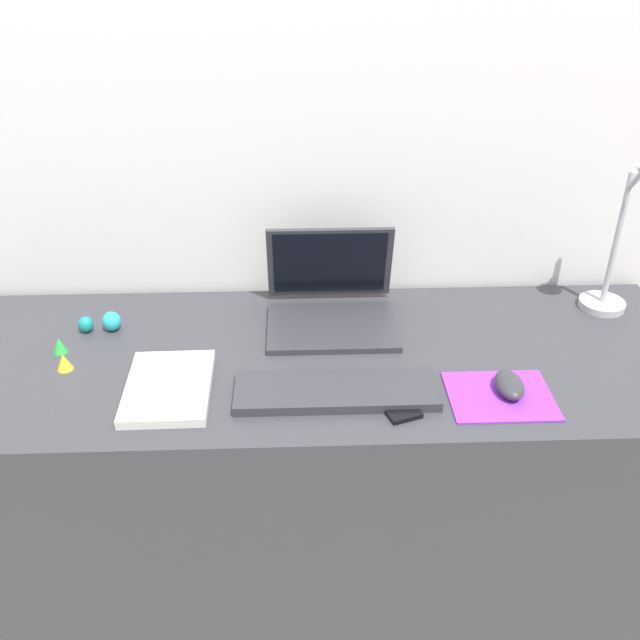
{
  "coord_description": "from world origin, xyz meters",
  "views": [
    {
      "loc": [
        -0.03,
        -1.3,
        1.61
      ],
      "look_at": [
        0.02,
        0.0,
        0.83
      ],
      "focal_mm": 39.95,
      "sensor_mm": 36.0,
      "label": 1
    }
  ],
  "objects_px": {
    "laptop": "(331,298)",
    "toy_figurine_cyan": "(112,321)",
    "toy_figurine_green": "(59,345)",
    "keyboard": "(336,391)",
    "desk_lamp": "(623,244)",
    "toy_figurine_teal": "(86,324)",
    "cell_phone": "(394,401)",
    "mouse": "(509,385)",
    "toy_figurine_yellow": "(64,362)",
    "notebook_pad": "(169,387)"
  },
  "relations": [
    {
      "from": "notebook_pad",
      "to": "toy_figurine_cyan",
      "type": "height_order",
      "value": "toy_figurine_cyan"
    },
    {
      "from": "mouse",
      "to": "cell_phone",
      "type": "height_order",
      "value": "mouse"
    },
    {
      "from": "cell_phone",
      "to": "toy_figurine_cyan",
      "type": "height_order",
      "value": "toy_figurine_cyan"
    },
    {
      "from": "mouse",
      "to": "cell_phone",
      "type": "bearing_deg",
      "value": -174.23
    },
    {
      "from": "toy_figurine_teal",
      "to": "toy_figurine_green",
      "type": "distance_m",
      "value": 0.09
    },
    {
      "from": "laptop",
      "to": "mouse",
      "type": "bearing_deg",
      "value": -42.65
    },
    {
      "from": "keyboard",
      "to": "toy_figurine_teal",
      "type": "xyz_separation_m",
      "value": [
        -0.56,
        0.27,
        0.01
      ]
    },
    {
      "from": "toy_figurine_green",
      "to": "keyboard",
      "type": "bearing_deg",
      "value": -16.82
    },
    {
      "from": "notebook_pad",
      "to": "keyboard",
      "type": "bearing_deg",
      "value": -5.04
    },
    {
      "from": "desk_lamp",
      "to": "notebook_pad",
      "type": "xyz_separation_m",
      "value": [
        -1.01,
        -0.28,
        -0.17
      ]
    },
    {
      "from": "desk_lamp",
      "to": "toy_figurine_cyan",
      "type": "distance_m",
      "value": 1.19
    },
    {
      "from": "keyboard",
      "to": "cell_phone",
      "type": "distance_m",
      "value": 0.12
    },
    {
      "from": "toy_figurine_yellow",
      "to": "keyboard",
      "type": "bearing_deg",
      "value": -11.25
    },
    {
      "from": "mouse",
      "to": "toy_figurine_green",
      "type": "relative_size",
      "value": 2.66
    },
    {
      "from": "mouse",
      "to": "keyboard",
      "type": "bearing_deg",
      "value": 178.75
    },
    {
      "from": "mouse",
      "to": "toy_figurine_cyan",
      "type": "xyz_separation_m",
      "value": [
        -0.85,
        0.28,
        0.0
      ]
    },
    {
      "from": "desk_lamp",
      "to": "toy_figurine_green",
      "type": "bearing_deg",
      "value": -174.63
    },
    {
      "from": "desk_lamp",
      "to": "laptop",
      "type": "bearing_deg",
      "value": 179.33
    },
    {
      "from": "mouse",
      "to": "notebook_pad",
      "type": "height_order",
      "value": "mouse"
    },
    {
      "from": "toy_figurine_cyan",
      "to": "toy_figurine_green",
      "type": "distance_m",
      "value": 0.13
    },
    {
      "from": "laptop",
      "to": "toy_figurine_yellow",
      "type": "distance_m",
      "value": 0.61
    },
    {
      "from": "toy_figurine_teal",
      "to": "desk_lamp",
      "type": "bearing_deg",
      "value": 1.61
    },
    {
      "from": "toy_figurine_yellow",
      "to": "toy_figurine_green",
      "type": "bearing_deg",
      "value": 112.93
    },
    {
      "from": "desk_lamp",
      "to": "toy_figurine_green",
      "type": "height_order",
      "value": "desk_lamp"
    },
    {
      "from": "keyboard",
      "to": "mouse",
      "type": "height_order",
      "value": "mouse"
    },
    {
      "from": "keyboard",
      "to": "notebook_pad",
      "type": "xyz_separation_m",
      "value": [
        -0.34,
        0.02,
        0.0
      ]
    },
    {
      "from": "toy_figurine_yellow",
      "to": "toy_figurine_cyan",
      "type": "bearing_deg",
      "value": 66.7
    },
    {
      "from": "toy_figurine_cyan",
      "to": "toy_figurine_green",
      "type": "height_order",
      "value": "toy_figurine_cyan"
    },
    {
      "from": "toy_figurine_yellow",
      "to": "toy_figurine_cyan",
      "type": "xyz_separation_m",
      "value": [
        0.07,
        0.16,
        0.0
      ]
    },
    {
      "from": "notebook_pad",
      "to": "cell_phone",
      "type": "bearing_deg",
      "value": -7.94
    },
    {
      "from": "cell_phone",
      "to": "toy_figurine_cyan",
      "type": "bearing_deg",
      "value": 134.75
    },
    {
      "from": "keyboard",
      "to": "toy_figurine_teal",
      "type": "bearing_deg",
      "value": 154.67
    },
    {
      "from": "cell_phone",
      "to": "toy_figurine_yellow",
      "type": "height_order",
      "value": "toy_figurine_yellow"
    },
    {
      "from": "notebook_pad",
      "to": "toy_figurine_yellow",
      "type": "distance_m",
      "value": 0.25
    },
    {
      "from": "desk_lamp",
      "to": "notebook_pad",
      "type": "height_order",
      "value": "desk_lamp"
    },
    {
      "from": "laptop",
      "to": "toy_figurine_cyan",
      "type": "xyz_separation_m",
      "value": [
        -0.51,
        -0.04,
        -0.03
      ]
    },
    {
      "from": "toy_figurine_cyan",
      "to": "mouse",
      "type": "bearing_deg",
      "value": -18.09
    },
    {
      "from": "mouse",
      "to": "toy_figurine_teal",
      "type": "bearing_deg",
      "value": 163.27
    },
    {
      "from": "keyboard",
      "to": "toy_figurine_green",
      "type": "distance_m",
      "value": 0.63
    },
    {
      "from": "cell_phone",
      "to": "desk_lamp",
      "type": "height_order",
      "value": "desk_lamp"
    },
    {
      "from": "laptop",
      "to": "toy_figurine_yellow",
      "type": "height_order",
      "value": "laptop"
    },
    {
      "from": "keyboard",
      "to": "cell_phone",
      "type": "xyz_separation_m",
      "value": [
        0.11,
        -0.03,
        -0.01
      ]
    },
    {
      "from": "toy_figurine_yellow",
      "to": "toy_figurine_teal",
      "type": "bearing_deg",
      "value": 86.71
    },
    {
      "from": "toy_figurine_green",
      "to": "desk_lamp",
      "type": "bearing_deg",
      "value": 5.37
    },
    {
      "from": "desk_lamp",
      "to": "toy_figurine_teal",
      "type": "xyz_separation_m",
      "value": [
        -1.24,
        -0.03,
        -0.17
      ]
    },
    {
      "from": "keyboard",
      "to": "cell_phone",
      "type": "bearing_deg",
      "value": -15.54
    },
    {
      "from": "cell_phone",
      "to": "desk_lamp",
      "type": "distance_m",
      "value": 0.67
    },
    {
      "from": "desk_lamp",
      "to": "toy_figurine_teal",
      "type": "bearing_deg",
      "value": -178.39
    },
    {
      "from": "toy_figurine_cyan",
      "to": "laptop",
      "type": "bearing_deg",
      "value": 4.26
    },
    {
      "from": "laptop",
      "to": "desk_lamp",
      "type": "distance_m",
      "value": 0.68
    }
  ]
}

